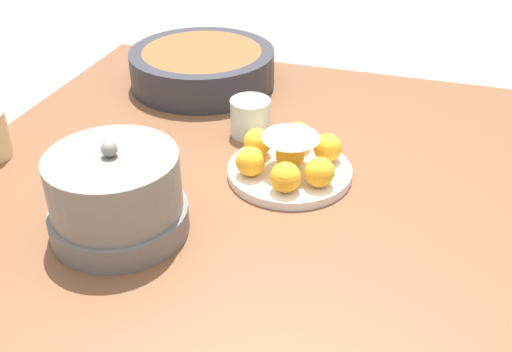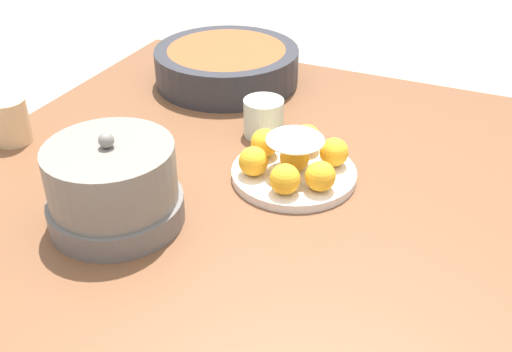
# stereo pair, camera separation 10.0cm
# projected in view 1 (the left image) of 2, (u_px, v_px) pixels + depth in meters

# --- Properties ---
(dining_table) EXTENTS (1.35, 1.06, 0.75)m
(dining_table) POSITION_uv_depth(u_px,v_px,m) (221.00, 260.00, 1.01)
(dining_table) COLOR brown
(dining_table) RESTS_ON ground_plane
(cake_plate) EXTENTS (0.22, 0.22, 0.09)m
(cake_plate) POSITION_uv_depth(u_px,v_px,m) (290.00, 160.00, 1.06)
(cake_plate) COLOR silver
(cake_plate) RESTS_ON dining_table
(serving_bowl) EXTENTS (0.33, 0.33, 0.08)m
(serving_bowl) POSITION_uv_depth(u_px,v_px,m) (203.00, 66.00, 1.39)
(serving_bowl) COLOR #2D2D33
(serving_bowl) RESTS_ON dining_table
(cup_near) EXTENTS (0.08, 0.08, 0.07)m
(cup_near) POSITION_uv_depth(u_px,v_px,m) (250.00, 117.00, 1.19)
(cup_near) COLOR beige
(cup_near) RESTS_ON dining_table
(warming_pot) EXTENTS (0.21, 0.21, 0.16)m
(warming_pot) POSITION_uv_depth(u_px,v_px,m) (116.00, 196.00, 0.91)
(warming_pot) COLOR #66605B
(warming_pot) RESTS_ON dining_table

